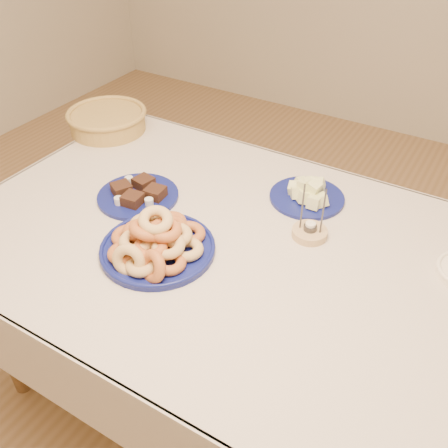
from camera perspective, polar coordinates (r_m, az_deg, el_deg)
The scene contains 7 objects.
ground at distance 2.04m, azimuth 0.77°, elevation -18.54°, with size 5.00×5.00×0.00m, color olive.
dining_table at distance 1.54m, azimuth 0.96°, elevation -5.09°, with size 1.71×1.11×0.75m.
donut_platter at distance 1.42m, azimuth -7.78°, elevation -2.07°, with size 0.36×0.36×0.15m.
melon_plate at distance 1.66m, azimuth 9.52°, elevation 3.43°, with size 0.29×0.29×0.08m.
brownie_plate at distance 1.67m, azimuth -9.81°, elevation 3.38°, with size 0.33×0.33×0.05m.
wicker_basket at distance 2.12m, azimuth -13.20°, elevation 11.54°, with size 0.42×0.42×0.09m.
candle_holder at distance 1.51m, azimuth 9.76°, elevation -0.87°, with size 0.12×0.12×0.18m.
Camera 1 is at (0.56, -0.99, 1.69)m, focal length 40.00 mm.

